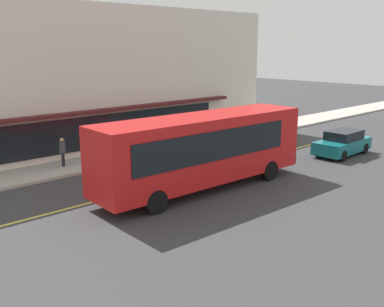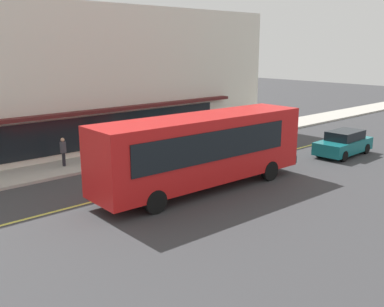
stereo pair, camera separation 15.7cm
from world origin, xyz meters
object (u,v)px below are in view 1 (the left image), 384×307
at_px(car_teal, 342,143).
at_px(pedestrian_by_curb, 62,150).
at_px(pedestrian_near_storefront, 157,129).
at_px(bus, 203,148).

bearing_deg(car_teal, pedestrian_by_curb, 148.71).
relative_size(pedestrian_by_curb, pedestrian_near_storefront, 0.87).
bearing_deg(bus, car_teal, -5.17).
height_order(bus, car_teal, bus).
height_order(car_teal, pedestrian_near_storefront, pedestrian_near_storefront).
xyz_separation_m(bus, pedestrian_near_storefront, (3.92, 8.46, -0.73)).
xyz_separation_m(car_teal, pedestrian_near_storefront, (-7.14, 9.47, 0.51)).
bearing_deg(pedestrian_near_storefront, car_teal, -52.97).
bearing_deg(pedestrian_by_curb, car_teal, -31.29).
relative_size(car_teal, pedestrian_near_storefront, 2.38).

